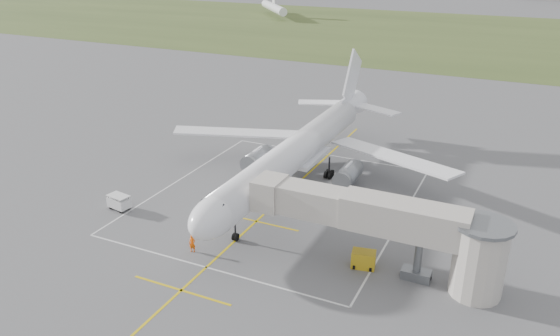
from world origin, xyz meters
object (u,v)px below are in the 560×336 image
at_px(ramp_worker_wing, 262,174).
at_px(baggage_cart, 119,202).
at_px(ramp_worker_nose, 192,244).
at_px(jet_bridge, 395,227).
at_px(airliner, 297,152).
at_px(gpu_unit, 363,259).

bearing_deg(ramp_worker_wing, baggage_cart, 107.30).
distance_m(baggage_cart, ramp_worker_wing, 17.80).
xyz_separation_m(baggage_cart, ramp_worker_nose, (12.61, -4.14, 0.02)).
bearing_deg(ramp_worker_nose, baggage_cart, 148.11).
height_order(jet_bridge, baggage_cart, jet_bridge).
bearing_deg(ramp_worker_nose, airliner, 68.17).
bearing_deg(jet_bridge, ramp_worker_wing, 146.08).
xyz_separation_m(gpu_unit, baggage_cart, (-28.44, -0.38, 0.08)).
height_order(jet_bridge, gpu_unit, jet_bridge).
bearing_deg(airliner, ramp_worker_wing, -171.00).
bearing_deg(gpu_unit, ramp_worker_nose, -174.48).
relative_size(gpu_unit, ramp_worker_wing, 1.37).
bearing_deg(ramp_worker_nose, ramp_worker_wing, 81.71).
xyz_separation_m(airliner, ramp_worker_nose, (-2.69, -18.93, -3.50)).
distance_m(gpu_unit, ramp_worker_nose, 16.46).
distance_m(airliner, baggage_cart, 21.57).
distance_m(ramp_worker_nose, ramp_worker_wing, 18.31).
relative_size(gpu_unit, baggage_cart, 0.89).
bearing_deg(ramp_worker_wing, jet_bridge, -158.97).
bearing_deg(jet_bridge, gpu_unit, -176.31).
distance_m(jet_bridge, ramp_worker_wing, 24.59).
relative_size(airliner, jet_bridge, 2.00).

